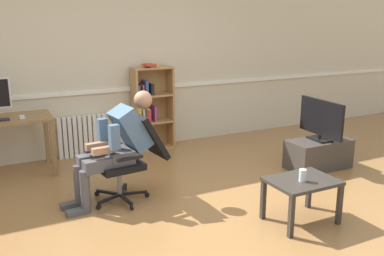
% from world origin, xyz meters
% --- Properties ---
extents(ground_plane, '(18.00, 18.00, 0.00)m').
position_xyz_m(ground_plane, '(0.00, 0.00, 0.00)').
color(ground_plane, olive).
extents(back_wall, '(12.00, 0.13, 2.70)m').
position_xyz_m(back_wall, '(0.00, 2.65, 1.35)').
color(back_wall, beige).
rests_on(back_wall, ground_plane).
extents(computer_mouse, '(0.06, 0.10, 0.03)m').
position_xyz_m(computer_mouse, '(-1.60, 2.03, 0.77)').
color(computer_mouse, white).
rests_on(computer_mouse, computer_desk).
extents(bookshelf, '(0.61, 0.29, 1.30)m').
position_xyz_m(bookshelf, '(0.25, 2.44, 0.61)').
color(bookshelf, '#AD7F4C').
rests_on(bookshelf, ground_plane).
extents(radiator, '(0.70, 0.08, 0.60)m').
position_xyz_m(radiator, '(-0.77, 2.54, 0.30)').
color(radiator, white).
rests_on(radiator, ground_plane).
extents(office_chair, '(0.86, 0.62, 0.95)m').
position_xyz_m(office_chair, '(-0.61, 0.80, 0.52)').
color(office_chair, black).
rests_on(office_chair, ground_plane).
extents(person_seated, '(1.05, 0.42, 1.20)m').
position_xyz_m(person_seated, '(-0.79, 0.78, 0.64)').
color(person_seated, '#4C4C51').
rests_on(person_seated, ground_plane).
extents(tv_stand, '(0.85, 0.44, 0.39)m').
position_xyz_m(tv_stand, '(1.91, 0.60, 0.20)').
color(tv_stand, '#3D3833').
rests_on(tv_stand, ground_plane).
extents(tv_screen, '(0.21, 0.79, 0.54)m').
position_xyz_m(tv_screen, '(1.91, 0.60, 0.67)').
color(tv_screen, black).
rests_on(tv_screen, tv_stand).
extents(coffee_table, '(0.65, 0.49, 0.44)m').
position_xyz_m(coffee_table, '(0.66, -0.51, 0.37)').
color(coffee_table, '#332D28').
rests_on(coffee_table, ground_plane).
extents(drinking_glass, '(0.07, 0.07, 0.12)m').
position_xyz_m(drinking_glass, '(0.63, -0.55, 0.50)').
color(drinking_glass, silver).
rests_on(drinking_glass, coffee_table).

